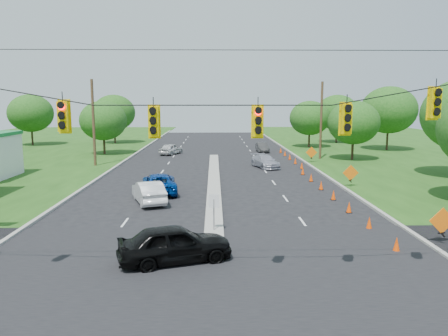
{
  "coord_description": "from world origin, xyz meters",
  "views": [
    {
      "loc": [
        0.03,
        -15.74,
        6.72
      ],
      "look_at": [
        0.61,
        9.95,
        2.8
      ],
      "focal_mm": 35.0,
      "sensor_mm": 36.0,
      "label": 1
    }
  ],
  "objects": [
    {
      "name": "tree_12",
      "position": [
        14.0,
        48.0,
        4.34
      ],
      "size": [
        5.88,
        5.88,
        6.86
      ],
      "color": "black",
      "rests_on": "ground"
    },
    {
      "name": "cone_4",
      "position": [
        8.24,
        17.0,
        0.35
      ],
      "size": [
        0.32,
        0.32,
        0.7
      ],
      "primitive_type": "cone",
      "color": "#F34404",
      "rests_on": "ground"
    },
    {
      "name": "black_sedan",
      "position": [
        -1.64,
        1.94,
        0.81
      ],
      "size": [
        5.13,
        3.3,
        1.62
      ],
      "primitive_type": "imported",
      "rotation": [
        0.0,
        0.0,
        1.88
      ],
      "color": "black",
      "rests_on": "ground"
    },
    {
      "name": "work_sign_2",
      "position": [
        10.8,
        32.0,
        1.09
      ],
      "size": [
        1.27,
        0.58,
        1.37
      ],
      "color": "black",
      "rests_on": "ground"
    },
    {
      "name": "signal_span",
      "position": [
        -0.05,
        -1.0,
        4.97
      ],
      "size": [
        25.6,
        0.32,
        9.0
      ],
      "color": "#422D1C",
      "rests_on": "ground"
    },
    {
      "name": "cone_2",
      "position": [
        8.24,
        10.0,
        0.35
      ],
      "size": [
        0.32,
        0.32,
        0.7
      ],
      "primitive_type": "cone",
      "color": "#F34404",
      "rests_on": "ground"
    },
    {
      "name": "silver_car_far",
      "position": [
        5.25,
        28.44,
        0.65
      ],
      "size": [
        3.02,
        4.78,
        1.29
      ],
      "primitive_type": "imported",
      "rotation": [
        0.0,
        0.0,
        0.29
      ],
      "color": "#9192A1",
      "rests_on": "ground"
    },
    {
      "name": "utility_pole_far_right",
      "position": [
        12.5,
        35.0,
        4.5
      ],
      "size": [
        0.28,
        0.28,
        9.0
      ],
      "primitive_type": "cylinder",
      "color": "#422D1C",
      "rests_on": "ground"
    },
    {
      "name": "curb_left",
      "position": [
        -10.1,
        30.0,
        0.0
      ],
      "size": [
        0.25,
        110.0,
        0.16
      ],
      "primitive_type": "cube",
      "color": "gray",
      "rests_on": "ground"
    },
    {
      "name": "tree_4",
      "position": [
        -28.0,
        52.0,
        4.96
      ],
      "size": [
        6.72,
        6.72,
        7.84
      ],
      "color": "black",
      "rests_on": "ground"
    },
    {
      "name": "cone_0",
      "position": [
        8.24,
        3.0,
        0.35
      ],
      "size": [
        0.32,
        0.32,
        0.7
      ],
      "primitive_type": "cone",
      "color": "#F34404",
      "rests_on": "ground"
    },
    {
      "name": "cross_street",
      "position": [
        0.0,
        0.0,
        0.0
      ],
      "size": [
        160.0,
        14.0,
        0.02
      ],
      "primitive_type": "cube",
      "color": "black",
      "rests_on": "ground"
    },
    {
      "name": "cone_8",
      "position": [
        8.84,
        31.0,
        0.35
      ],
      "size": [
        0.32,
        0.32,
        0.7
      ],
      "primitive_type": "cone",
      "color": "#F34404",
      "rests_on": "ground"
    },
    {
      "name": "cone_5",
      "position": [
        8.24,
        20.5,
        0.35
      ],
      "size": [
        0.32,
        0.32,
        0.7
      ],
      "primitive_type": "cone",
      "color": "#F34404",
      "rests_on": "ground"
    },
    {
      "name": "work_sign_1",
      "position": [
        10.8,
        18.0,
        1.09
      ],
      "size": [
        1.27,
        0.58,
        1.37
      ],
      "color": "black",
      "rests_on": "ground"
    },
    {
      "name": "tree_5",
      "position": [
        -14.0,
        40.0,
        4.34
      ],
      "size": [
        5.88,
        5.88,
        6.86
      ],
      "color": "black",
      "rests_on": "ground"
    },
    {
      "name": "median",
      "position": [
        0.0,
        21.0,
        0.0
      ],
      "size": [
        1.0,
        34.0,
        0.18
      ],
      "primitive_type": "cube",
      "color": "gray",
      "rests_on": "ground"
    },
    {
      "name": "cone_7",
      "position": [
        8.84,
        27.5,
        0.35
      ],
      "size": [
        0.32,
        0.32,
        0.7
      ],
      "primitive_type": "cone",
      "color": "#F34404",
      "rests_on": "ground"
    },
    {
      "name": "white_sedan",
      "position": [
        -4.37,
        12.92,
        0.74
      ],
      "size": [
        2.98,
        4.77,
        1.48
      ],
      "primitive_type": "imported",
      "rotation": [
        0.0,
        0.0,
        3.48
      ],
      "color": "silver",
      "rests_on": "ground"
    },
    {
      "name": "tree_10",
      "position": [
        24.0,
        44.0,
        5.58
      ],
      "size": [
        7.56,
        7.56,
        8.82
      ],
      "color": "black",
      "rests_on": "ground"
    },
    {
      "name": "utility_pole_far_left",
      "position": [
        -12.5,
        30.0,
        4.5
      ],
      "size": [
        0.28,
        0.28,
        9.0
      ],
      "primitive_type": "cylinder",
      "color": "#422D1C",
      "rests_on": "ground"
    },
    {
      "name": "cone_11",
      "position": [
        8.84,
        41.5,
        0.35
      ],
      "size": [
        0.32,
        0.32,
        0.7
      ],
      "primitive_type": "cone",
      "color": "#F34404",
      "rests_on": "ground"
    },
    {
      "name": "tree_9",
      "position": [
        16.0,
        34.0,
        4.34
      ],
      "size": [
        5.88,
        5.88,
        6.86
      ],
      "color": "black",
      "rests_on": "ground"
    },
    {
      "name": "ground",
      "position": [
        0.0,
        0.0,
        0.0
      ],
      "size": [
        160.0,
        160.0,
        0.0
      ],
      "primitive_type": "plane",
      "color": "black",
      "rests_on": "ground"
    },
    {
      "name": "tree_6",
      "position": [
        -16.0,
        55.0,
        4.96
      ],
      "size": [
        6.72,
        6.72,
        7.84
      ],
      "color": "black",
      "rests_on": "ground"
    },
    {
      "name": "median_sign",
      "position": [
        0.0,
        6.0,
        1.46
      ],
      "size": [
        0.55,
        0.06,
        2.05
      ],
      "color": "gray",
      "rests_on": "ground"
    },
    {
      "name": "cone_10",
      "position": [
        8.84,
        38.0,
        0.35
      ],
      "size": [
        0.32,
        0.32,
        0.7
      ],
      "primitive_type": "cone",
      "color": "#F34404",
      "rests_on": "ground"
    },
    {
      "name": "cone_9",
      "position": [
        8.84,
        34.5,
        0.35
      ],
      "size": [
        0.32,
        0.32,
        0.7
      ],
      "primitive_type": "cone",
      "color": "#F34404",
      "rests_on": "ground"
    },
    {
      "name": "silver_car_oncoming",
      "position": [
        -5.52,
        40.02,
        0.7
      ],
      "size": [
        3.11,
        4.45,
        1.41
      ],
      "primitive_type": "imported",
      "rotation": [
        0.0,
        0.0,
        2.75
      ],
      "color": "#BDBDBD",
      "rests_on": "ground"
    },
    {
      "name": "cone_3",
      "position": [
        8.24,
        13.5,
        0.35
      ],
      "size": [
        0.32,
        0.32,
        0.7
      ],
      "primitive_type": "cone",
      "color": "#F34404",
      "rests_on": "ground"
    },
    {
      "name": "tree_11",
      "position": [
        20.0,
        55.0,
        4.96
      ],
      "size": [
        6.72,
        6.72,
        7.84
      ],
      "color": "black",
      "rests_on": "ground"
    },
    {
      "name": "cone_1",
      "position": [
        8.24,
        6.5,
        0.35
      ],
      "size": [
        0.32,
        0.32,
        0.7
      ],
      "primitive_type": "cone",
      "color": "#F34404",
      "rests_on": "ground"
    },
    {
      "name": "cone_6",
      "position": [
        8.24,
        24.0,
        0.35
      ],
      "size": [
        0.32,
        0.32,
        0.7
      ],
      "primitive_type": "cone",
      "color": "#F34404",
      "rests_on": "ground"
    },
    {
      "name": "dark_car_receding",
      "position": [
        6.49,
        42.5,
        0.64
      ],
      "size": [
        1.58,
        3.95,
        1.28
      ],
      "primitive_type": "imported",
      "rotation": [
        0.0,
        0.0,
        0.06
      ],
      "color": "#2F2F2F",
      "rests_on": "ground"
    },
    {
      "name": "blue_pickup",
      "position": [
        -4.06,
        16.14,
        0.73
      ],
      "size": [
        3.19,
        5.56,
        1.46
      ],
      "primitive_type": "imported",
      "rotation": [
        0.0,
        0.0,
        3.29
      ],
      "color": "navy",
      "rests_on": "ground"
    },
    {
      "name": "curb_right",
      "position": [
        10.1,
        30.0,
        0.0
      ],
      "size": [
        0.25,
        110.0,
        0.16
      ],
      "primitive_type": "cube",
      "color": "gray",
      "rests_on": "ground"
    },
    {
      "name": "work_sign_0",
      "position": [
        10.8,
        4.0,
        1.09
      ],
      "size": [
        1.27,
        0.58,
        1.37
      ],
      "color": "black",
      "rests_on": "ground"
    }
  ]
}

